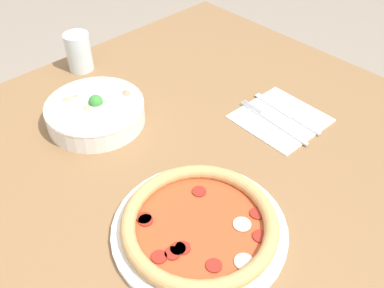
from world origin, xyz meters
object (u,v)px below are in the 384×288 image
at_px(bowl, 95,111).
at_px(glass, 79,52).
at_px(pizza, 200,226).
at_px(knife, 289,115).
at_px(fork, 274,123).

relative_size(bowl, glass, 2.21).
bearing_deg(bowl, pizza, -96.77).
height_order(bowl, knife, bowl).
bearing_deg(bowl, knife, -41.07).
bearing_deg(knife, pizza, 108.50).
distance_m(fork, glass, 0.54).
bearing_deg(knife, glass, 29.52).
height_order(pizza, knife, pizza).
bearing_deg(glass, pizza, -103.52).
relative_size(bowl, knife, 1.14).
xyz_separation_m(pizza, knife, (0.38, 0.09, -0.01)).
height_order(pizza, bowl, bowl).
bearing_deg(pizza, bowl, 83.23).
xyz_separation_m(knife, glass, (-0.23, 0.51, 0.04)).
height_order(bowl, fork, bowl).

